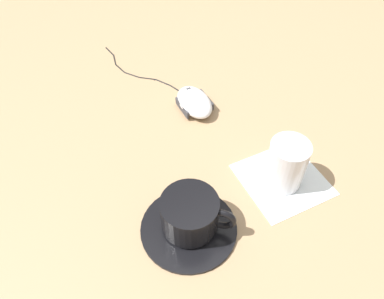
% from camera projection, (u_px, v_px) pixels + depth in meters
% --- Properties ---
extents(ground_plane, '(3.00, 3.00, 0.00)m').
position_uv_depth(ground_plane, '(208.00, 159.00, 0.68)').
color(ground_plane, '#9E7F5B').
extents(saucer, '(0.15, 0.15, 0.01)m').
position_uv_depth(saucer, '(189.00, 228.00, 0.58)').
color(saucer, black).
rests_on(saucer, ground).
extents(coffee_cup, '(0.09, 0.10, 0.06)m').
position_uv_depth(coffee_cup, '(191.00, 213.00, 0.56)').
color(coffee_cup, black).
rests_on(coffee_cup, saucer).
extents(computer_mouse, '(0.10, 0.06, 0.04)m').
position_uv_depth(computer_mouse, '(194.00, 102.00, 0.76)').
color(computer_mouse, silver).
rests_on(computer_mouse, ground).
extents(mouse_cable, '(0.24, 0.10, 0.00)m').
position_uv_depth(mouse_cable, '(137.00, 71.00, 0.85)').
color(mouse_cable, black).
rests_on(mouse_cable, ground).
extents(napkin_under_glass, '(0.14, 0.14, 0.00)m').
position_uv_depth(napkin_under_glass, '(283.00, 179.00, 0.65)').
color(napkin_under_glass, white).
rests_on(napkin_under_glass, ground).
extents(drinking_glass, '(0.07, 0.07, 0.09)m').
position_uv_depth(drinking_glass, '(286.00, 164.00, 0.61)').
color(drinking_glass, silver).
rests_on(drinking_glass, napkin_under_glass).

